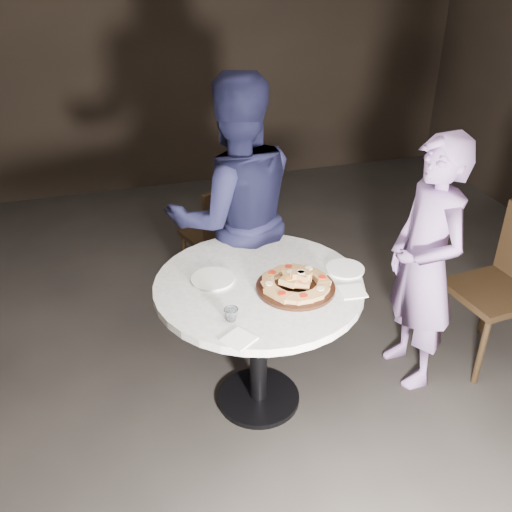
{
  "coord_description": "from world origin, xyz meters",
  "views": [
    {
      "loc": [
        -0.84,
        -2.27,
        2.41
      ],
      "look_at": [
        -0.13,
        0.17,
        0.95
      ],
      "focal_mm": 40.0,
      "sensor_mm": 36.0,
      "label": 1
    }
  ],
  "objects_px": {
    "serving_board": "(296,287)",
    "diner_navy": "(235,217)",
    "focaccia_pile": "(297,281)",
    "diner_teal": "(425,265)",
    "water_glass": "(231,315)",
    "chair_far": "(222,232)",
    "chair_right": "(508,279)",
    "table": "(259,306)"
  },
  "relations": [
    {
      "from": "serving_board",
      "to": "diner_navy",
      "type": "bearing_deg",
      "value": 98.59
    },
    {
      "from": "focaccia_pile",
      "to": "water_glass",
      "type": "xyz_separation_m",
      "value": [
        -0.38,
        -0.17,
        -0.01
      ]
    },
    {
      "from": "focaccia_pile",
      "to": "chair_right",
      "type": "bearing_deg",
      "value": 4.33
    },
    {
      "from": "table",
      "to": "diner_navy",
      "type": "xyz_separation_m",
      "value": [
        0.05,
        0.66,
        0.21
      ]
    },
    {
      "from": "water_glass",
      "to": "diner_teal",
      "type": "height_order",
      "value": "diner_teal"
    },
    {
      "from": "serving_board",
      "to": "water_glass",
      "type": "distance_m",
      "value": 0.41
    },
    {
      "from": "table",
      "to": "water_glass",
      "type": "bearing_deg",
      "value": -127.88
    },
    {
      "from": "diner_teal",
      "to": "table",
      "type": "bearing_deg",
      "value": -91.3
    },
    {
      "from": "chair_right",
      "to": "diner_teal",
      "type": "bearing_deg",
      "value": -95.09
    },
    {
      "from": "focaccia_pile",
      "to": "chair_right",
      "type": "xyz_separation_m",
      "value": [
        1.42,
        0.11,
        -0.3
      ]
    },
    {
      "from": "chair_right",
      "to": "focaccia_pile",
      "type": "bearing_deg",
      "value": -91.77
    },
    {
      "from": "focaccia_pile",
      "to": "chair_far",
      "type": "distance_m",
      "value": 1.32
    },
    {
      "from": "focaccia_pile",
      "to": "chair_far",
      "type": "height_order",
      "value": "focaccia_pile"
    },
    {
      "from": "water_glass",
      "to": "diner_navy",
      "type": "bearing_deg",
      "value": 74.46
    },
    {
      "from": "diner_teal",
      "to": "chair_far",
      "type": "bearing_deg",
      "value": -143.05
    },
    {
      "from": "focaccia_pile",
      "to": "chair_right",
      "type": "distance_m",
      "value": 1.45
    },
    {
      "from": "chair_far",
      "to": "diner_teal",
      "type": "xyz_separation_m",
      "value": [
        0.9,
        -1.17,
        0.25
      ]
    },
    {
      "from": "serving_board",
      "to": "water_glass",
      "type": "relative_size",
      "value": 5.86
    },
    {
      "from": "diner_teal",
      "to": "chair_right",
      "type": "bearing_deg",
      "value": 90.6
    },
    {
      "from": "chair_far",
      "to": "diner_teal",
      "type": "distance_m",
      "value": 1.5
    },
    {
      "from": "serving_board",
      "to": "water_glass",
      "type": "xyz_separation_m",
      "value": [
        -0.38,
        -0.17,
        0.02
      ]
    },
    {
      "from": "water_glass",
      "to": "chair_right",
      "type": "relative_size",
      "value": 0.07
    },
    {
      "from": "table",
      "to": "serving_board",
      "type": "distance_m",
      "value": 0.25
    },
    {
      "from": "diner_navy",
      "to": "diner_teal",
      "type": "relative_size",
      "value": 1.15
    },
    {
      "from": "chair_far",
      "to": "water_glass",
      "type": "bearing_deg",
      "value": 60.45
    },
    {
      "from": "serving_board",
      "to": "chair_far",
      "type": "height_order",
      "value": "chair_far"
    },
    {
      "from": "serving_board",
      "to": "table",
      "type": "bearing_deg",
      "value": 145.76
    },
    {
      "from": "chair_far",
      "to": "diner_teal",
      "type": "height_order",
      "value": "diner_teal"
    },
    {
      "from": "serving_board",
      "to": "diner_teal",
      "type": "height_order",
      "value": "diner_teal"
    },
    {
      "from": "focaccia_pile",
      "to": "serving_board",
      "type": "bearing_deg",
      "value": 165.88
    },
    {
      "from": "chair_far",
      "to": "focaccia_pile",
      "type": "bearing_deg",
      "value": 76.01
    },
    {
      "from": "serving_board",
      "to": "chair_far",
      "type": "xyz_separation_m",
      "value": [
        -0.09,
        1.27,
        -0.31
      ]
    },
    {
      "from": "water_glass",
      "to": "chair_far",
      "type": "xyz_separation_m",
      "value": [
        0.29,
        1.44,
        -0.33
      ]
    },
    {
      "from": "serving_board",
      "to": "chair_right",
      "type": "relative_size",
      "value": 0.41
    },
    {
      "from": "water_glass",
      "to": "chair_right",
      "type": "height_order",
      "value": "chair_right"
    },
    {
      "from": "table",
      "to": "diner_teal",
      "type": "xyz_separation_m",
      "value": [
        0.97,
        -0.02,
        0.1
      ]
    },
    {
      "from": "diner_navy",
      "to": "diner_teal",
      "type": "xyz_separation_m",
      "value": [
        0.93,
        -0.68,
        -0.11
      ]
    },
    {
      "from": "water_glass",
      "to": "chair_right",
      "type": "xyz_separation_m",
      "value": [
        1.8,
        0.27,
        -0.29
      ]
    },
    {
      "from": "chair_far",
      "to": "table",
      "type": "bearing_deg",
      "value": 68.21
    },
    {
      "from": "chair_right",
      "to": "diner_teal",
      "type": "relative_size",
      "value": 0.64
    },
    {
      "from": "table",
      "to": "diner_teal",
      "type": "bearing_deg",
      "value": -0.89
    },
    {
      "from": "serving_board",
      "to": "focaccia_pile",
      "type": "height_order",
      "value": "focaccia_pile"
    }
  ]
}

